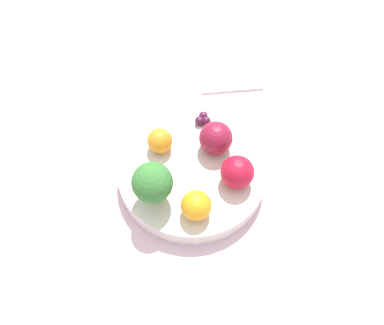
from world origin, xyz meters
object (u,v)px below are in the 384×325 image
object	(u,v)px
grape_cluster	(203,119)
orange_back	(160,141)
bowl	(192,171)
apple_green	(237,172)
napkin	(229,72)
apple_red	(216,138)
orange_front	(197,205)
broccoli	(152,183)

from	to	relation	value
grape_cluster	orange_back	bearing A→B (deg)	123.32
bowl	apple_green	distance (m)	0.09
bowl	napkin	xyz separation A→B (m)	(0.25, -0.10, -0.02)
apple_red	napkin	bearing A→B (deg)	-14.27
bowl	apple_red	bearing A→B (deg)	-51.72
bowl	grape_cluster	bearing A→B (deg)	-16.25
orange_front	apple_red	bearing A→B (deg)	-18.84
apple_green	orange_back	world-z (taller)	apple_green
napkin	orange_back	bearing A→B (deg)	144.49
bowl	broccoli	distance (m)	0.11
broccoli	grape_cluster	size ratio (longest dim) A/B	2.81
broccoli	apple_red	size ratio (longest dim) A/B	1.42
bowl	apple_red	distance (m)	0.07
bowl	orange_front	xyz separation A→B (m)	(-0.09, -0.00, 0.04)
bowl	orange_back	distance (m)	0.08
apple_red	apple_green	size ratio (longest dim) A/B	1.04
apple_red	orange_back	world-z (taller)	apple_red
bowl	apple_red	world-z (taller)	apple_red
broccoli	apple_green	distance (m)	0.14
broccoli	napkin	size ratio (longest dim) A/B	0.62
orange_front	orange_back	xyz separation A→B (m)	(0.13, 0.05, -0.00)
bowl	apple_red	xyz separation A→B (m)	(0.03, -0.04, 0.05)
bowl	apple_green	xyz separation A→B (m)	(-0.03, -0.07, 0.05)
apple_green	orange_back	bearing A→B (deg)	58.55
bowl	napkin	distance (m)	0.27
bowl	broccoli	world-z (taller)	broccoli
bowl	orange_back	xyz separation A→B (m)	(0.04, 0.05, 0.04)
apple_green	bowl	bearing A→B (deg)	63.83
broccoli	orange_back	size ratio (longest dim) A/B	1.87
orange_front	apple_green	bearing A→B (deg)	-52.75
apple_green	orange_back	distance (m)	0.14
orange_back	broccoli	bearing A→B (deg)	172.91
apple_red	apple_green	distance (m)	0.07
broccoli	orange_back	bearing A→B (deg)	-7.09
broccoli	napkin	bearing A→B (deg)	-27.88
broccoli	apple_green	size ratio (longest dim) A/B	1.48
bowl	napkin	bearing A→B (deg)	-21.36
grape_cluster	napkin	bearing A→B (deg)	-24.18
apple_green	napkin	bearing A→B (deg)	-5.62
bowl	orange_front	world-z (taller)	orange_front
broccoli	apple_red	bearing A→B (deg)	-50.06
orange_back	grape_cluster	xyz separation A→B (m)	(0.05, -0.08, -0.01)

